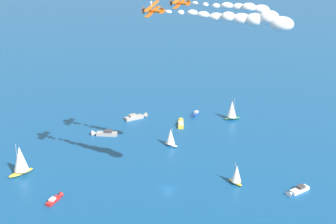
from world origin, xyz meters
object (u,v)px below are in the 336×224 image
sailboat_outer_ring_d (20,160)px  motorboat_inshore (181,123)px  motorboat_far_stbd (103,133)px  motorboat_far_port (195,114)px  sailboat_near_centre (236,174)px  biplane_wingman (179,3)px  sailboat_outer_ring_c (232,110)px  motorboat_ahead (55,199)px  sailboat_outer_ring_a (171,137)px  motorboat_outer_ring_b (297,191)px  motorboat_trailing (137,117)px  wingwalker_lead (151,3)px  biplane_lead (152,10)px

sailboat_outer_ring_d → motorboat_inshore: bearing=23.7°
motorboat_far_stbd → motorboat_far_port: bearing=15.5°
motorboat_far_port → motorboat_far_stbd: motorboat_far_stbd is taller
sailboat_near_centre → biplane_wingman: 60.86m
motorboat_inshore → biplane_wingman: size_ratio=1.46×
motorboat_far_port → sailboat_outer_ring_c: (14.78, -9.44, 4.11)m
motorboat_ahead → motorboat_far_port: bearing=42.3°
sailboat_near_centre → sailboat_outer_ring_a: 38.61m
sailboat_outer_ring_d → biplane_wingman: 78.90m
motorboat_inshore → motorboat_ahead: (-57.55, -51.67, -0.16)m
motorboat_ahead → motorboat_outer_ring_b: size_ratio=0.75×
motorboat_trailing → wingwalker_lead: (-9.20, -73.61, 62.11)m
biplane_lead → biplane_wingman: biplane_wingman is taller
motorboat_inshore → sailboat_outer_ring_a: bearing=-116.9°
sailboat_near_centre → motorboat_ahead: sailboat_near_centre is taller
motorboat_inshore → sailboat_outer_ring_a: (-10.33, -20.39, 3.04)m
motorboat_far_port → sailboat_outer_ring_a: sailboat_outer_ring_a is taller
sailboat_outer_ring_c → biplane_wingman: 83.56m
motorboat_far_stbd → sailboat_outer_ring_c: (60.44, 3.20, 3.83)m
sailboat_near_centre → motorboat_inshore: (-3.29, 56.52, -2.90)m
sailboat_near_centre → sailboat_outer_ring_a: (-13.61, 36.13, 0.14)m
sailboat_outer_ring_a → wingwalker_lead: wingwalker_lead is taller
sailboat_outer_ring_c → sailboat_outer_ring_a: bearing=-149.4°
biplane_lead → wingwalker_lead: wingwalker_lead is taller
motorboat_far_port → motorboat_trailing: bearing=173.7°
sailboat_outer_ring_d → motorboat_far_stbd: bearing=39.7°
sailboat_outer_ring_d → motorboat_far_port: bearing=27.0°
motorboat_trailing → biplane_lead: 95.04m
sailboat_outer_ring_a → motorboat_outer_ring_b: 56.27m
sailboat_outer_ring_d → sailboat_outer_ring_c: bearing=18.1°
wingwalker_lead → motorboat_trailing: bearing=82.9°
motorboat_trailing → motorboat_far_stbd: bearing=-138.6°
motorboat_inshore → wingwalker_lead: 90.98m
sailboat_outer_ring_a → sailboat_outer_ring_d: sailboat_outer_ring_d is taller
sailboat_near_centre → sailboat_outer_ring_d: size_ratio=0.66×
sailboat_near_centre → motorboat_outer_ring_b: 20.63m
sailboat_near_centre → sailboat_outer_ring_d: (-71.77, 26.44, 1.91)m
sailboat_near_centre → motorboat_inshore: bearing=93.3°
motorboat_trailing → motorboat_outer_ring_b: (38.42, -80.20, -0.15)m
motorboat_ahead → biplane_wingman: size_ratio=1.05×
biplane_wingman → motorboat_ahead: bearing=-173.6°
motorboat_ahead → motorboat_outer_ring_b: (78.22, -15.58, 0.14)m
motorboat_far_stbd → sailboat_outer_ring_d: size_ratio=0.92×
motorboat_outer_ring_b → sailboat_outer_ring_c: sailboat_outer_ring_c is taller
sailboat_near_centre → motorboat_far_stbd: bearing=125.8°
sailboat_outer_ring_d → biplane_wingman: biplane_wingman is taller
sailboat_outer_ring_d → biplane_lead: (41.97, -30.11, 55.36)m
sailboat_near_centre → motorboat_trailing: (-21.04, 69.47, -2.78)m
motorboat_far_port → motorboat_inshore: bearing=-135.6°
sailboat_outer_ring_c → wingwalker_lead: bearing=-130.3°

